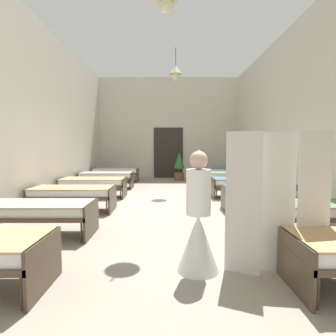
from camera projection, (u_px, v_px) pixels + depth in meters
The scene contains 15 objects.
ground_plane at pixel (168, 205), 7.51m from camera, with size 7.19×12.90×0.10m, color #9E9384.
room_shell at pixel (168, 118), 8.72m from camera, with size 6.99×12.50×4.78m.
bed_left_row_1 at pixel (36, 211), 4.75m from camera, with size 1.90×0.84×0.57m.
bed_right_row_1 at pixel (301, 210), 4.76m from camera, with size 1.90×0.84×0.57m.
bed_left_row_2 at pixel (72, 193), 6.56m from camera, with size 1.90×0.84×0.57m.
bed_right_row_2 at pixel (264, 193), 6.57m from camera, with size 1.90×0.84×0.57m.
bed_left_row_3 at pixel (93, 183), 8.37m from camera, with size 1.90×0.84×0.57m.
bed_right_row_3 at pixel (243, 183), 8.38m from camera, with size 1.90×0.84×0.57m.
bed_left_row_4 at pixel (106, 176), 10.18m from camera, with size 1.90×0.84×0.57m.
bed_right_row_4 at pixel (230, 176), 10.19m from camera, with size 1.90×0.84×0.57m.
bed_left_row_5 at pixel (115, 172), 11.99m from camera, with size 1.90×0.84×0.57m.
bed_right_row_5 at pixel (220, 172), 12.00m from camera, with size 1.90×0.84×0.57m.
nurse_near_aisle at pixel (198, 228), 3.42m from camera, with size 0.52×0.52×1.49m.
potted_plant at pixel (179, 165), 12.48m from camera, with size 0.46×0.46×1.27m.
privacy_screen at pixel (277, 203), 3.35m from camera, with size 1.25×0.20×1.70m.
Camera 1 is at (-0.02, -7.41, 1.53)m, focal length 30.06 mm.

